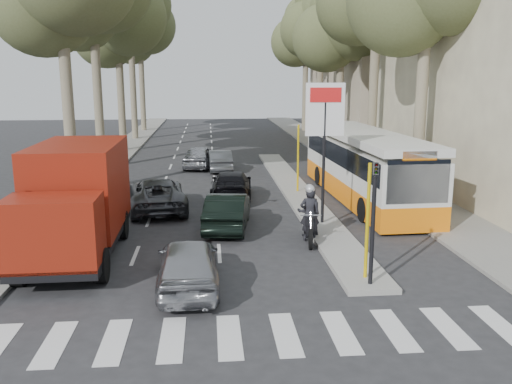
# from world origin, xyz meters

# --- Properties ---
(ground) EXTENTS (120.00, 120.00, 0.00)m
(ground) POSITION_xyz_m (0.00, 0.00, 0.00)
(ground) COLOR #28282B
(ground) RESTS_ON ground
(sidewalk_right) EXTENTS (3.20, 70.00, 0.12)m
(sidewalk_right) POSITION_xyz_m (8.60, 25.00, 0.06)
(sidewalk_right) COLOR gray
(sidewalk_right) RESTS_ON ground
(median_left) EXTENTS (2.40, 64.00, 0.12)m
(median_left) POSITION_xyz_m (-8.00, 28.00, 0.06)
(median_left) COLOR gray
(median_left) RESTS_ON ground
(traffic_island) EXTENTS (1.50, 26.00, 0.16)m
(traffic_island) POSITION_xyz_m (3.25, 11.00, 0.08)
(traffic_island) COLOR gray
(traffic_island) RESTS_ON ground
(building_far) EXTENTS (11.00, 20.00, 16.00)m
(building_far) POSITION_xyz_m (15.50, 34.00, 8.00)
(building_far) COLOR #B7A88E
(building_far) RESTS_ON ground
(billboard) EXTENTS (1.50, 12.10, 5.60)m
(billboard) POSITION_xyz_m (3.25, 5.00, 3.70)
(billboard) COLOR yellow
(billboard) RESTS_ON ground
(traffic_light_island) EXTENTS (0.16, 0.41, 3.60)m
(traffic_light_island) POSITION_xyz_m (3.25, -1.50, 2.49)
(traffic_light_island) COLOR black
(traffic_light_island) RESTS_ON ground
(tree_l_c) EXTENTS (7.40, 7.20, 13.71)m
(tree_l_c) POSITION_xyz_m (-7.77, 28.11, 10.04)
(tree_l_c) COLOR #6B604C
(tree_l_c) RESTS_ON ground
(tree_l_d) EXTENTS (7.40, 7.20, 15.66)m
(tree_l_d) POSITION_xyz_m (-7.87, 36.11, 11.76)
(tree_l_d) COLOR #6B604C
(tree_l_d) RESTS_ON ground
(tree_l_e) EXTENTS (7.40, 7.20, 14.49)m
(tree_l_e) POSITION_xyz_m (-7.97, 44.11, 10.73)
(tree_l_e) COLOR #6B604C
(tree_l_e) RESTS_ON ground
(tree_r_c) EXTENTS (7.40, 7.20, 13.32)m
(tree_r_c) POSITION_xyz_m (9.03, 26.11, 9.69)
(tree_r_c) COLOR #6B604C
(tree_r_c) RESTS_ON ground
(tree_r_d) EXTENTS (7.40, 7.20, 14.88)m
(tree_r_d) POSITION_xyz_m (9.13, 34.11, 11.07)
(tree_r_d) COLOR #6B604C
(tree_r_d) RESTS_ON ground
(tree_r_e) EXTENTS (7.40, 7.20, 14.10)m
(tree_r_e) POSITION_xyz_m (9.23, 42.11, 10.38)
(tree_r_e) COLOR #6B604C
(tree_r_e) RESTS_ON ground
(silver_hatchback) EXTENTS (1.80, 4.26, 1.44)m
(silver_hatchback) POSITION_xyz_m (-1.82, -0.97, 0.72)
(silver_hatchback) COLOR #9A9BA1
(silver_hatchback) RESTS_ON ground
(dark_hatchback) EXTENTS (2.07, 4.48, 1.42)m
(dark_hatchback) POSITION_xyz_m (-0.50, 5.00, 0.71)
(dark_hatchback) COLOR black
(dark_hatchback) RESTS_ON ground
(queue_car_a) EXTENTS (3.03, 5.40, 1.43)m
(queue_car_a) POSITION_xyz_m (-3.50, 8.27, 0.71)
(queue_car_a) COLOR #44464B
(queue_car_a) RESTS_ON ground
(queue_car_b) EXTENTS (2.24, 4.82, 1.36)m
(queue_car_b) POSITION_xyz_m (-0.12, 10.22, 0.68)
(queue_car_b) COLOR black
(queue_car_b) RESTS_ON ground
(queue_car_c) EXTENTS (2.24, 4.46, 1.46)m
(queue_car_c) POSITION_xyz_m (-1.82, 19.43, 0.73)
(queue_car_c) COLOR #A1A2A9
(queue_car_c) RESTS_ON ground
(queue_car_d) EXTENTS (1.56, 4.01, 1.30)m
(queue_car_d) POSITION_xyz_m (-0.50, 18.25, 0.65)
(queue_car_d) COLOR #4E5156
(queue_car_d) RESTS_ON ground
(queue_car_e) EXTENTS (2.19, 4.74, 1.34)m
(queue_car_e) POSITION_xyz_m (-6.30, 11.02, 0.67)
(queue_car_e) COLOR black
(queue_car_e) RESTS_ON ground
(red_truck) EXTENTS (2.72, 6.91, 3.67)m
(red_truck) POSITION_xyz_m (-5.52, 2.16, 1.94)
(red_truck) COLOR black
(red_truck) RESTS_ON ground
(city_bus) EXTENTS (3.15, 12.57, 3.29)m
(city_bus) POSITION_xyz_m (6.20, 9.54, 1.73)
(city_bus) COLOR orange
(city_bus) RESTS_ON ground
(motorcycle) EXTENTS (0.99, 2.45, 2.09)m
(motorcycle) POSITION_xyz_m (2.40, 3.26, 0.95)
(motorcycle) COLOR black
(motorcycle) RESTS_ON ground
(pedestrian_near) EXTENTS (1.24, 1.10, 1.92)m
(pedestrian_near) POSITION_xyz_m (8.79, 8.49, 1.08)
(pedestrian_near) COLOR #43324B
(pedestrian_near) RESTS_ON sidewalk_right
(pedestrian_far) EXTENTS (1.25, 0.92, 1.76)m
(pedestrian_far) POSITION_xyz_m (8.93, 8.47, 1.00)
(pedestrian_far) COLOR brown
(pedestrian_far) RESTS_ON sidewalk_right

